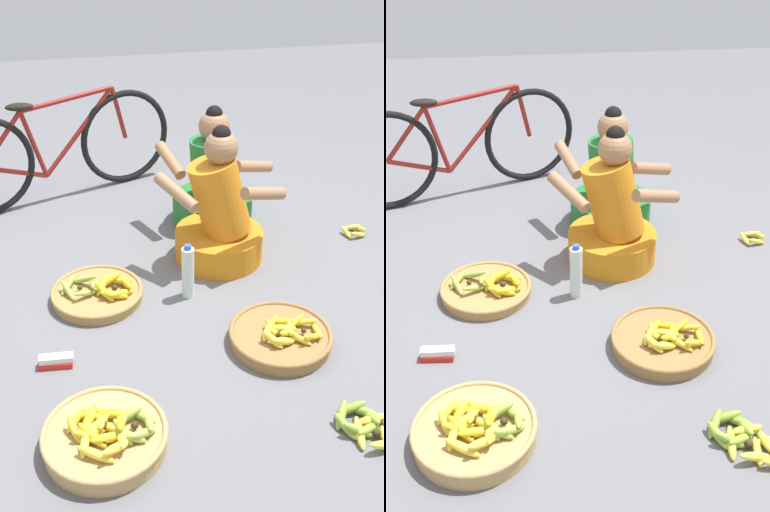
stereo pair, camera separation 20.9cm
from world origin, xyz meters
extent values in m
plane|color=slate|center=(0.00, 0.00, 0.00)|extent=(10.00, 10.00, 0.00)
cylinder|color=orange|center=(0.26, 0.30, 0.09)|extent=(0.52, 0.52, 0.18)
cylinder|color=orange|center=(0.26, 0.30, 0.40)|extent=(0.43, 0.35, 0.49)
sphere|color=#9E704C|center=(0.26, 0.30, 0.70)|extent=(0.19, 0.19, 0.19)
sphere|color=black|center=(0.26, 0.30, 0.78)|extent=(0.10, 0.10, 0.10)
cylinder|color=#9E704C|center=(0.00, 0.24, 0.49)|extent=(0.23, 0.29, 0.16)
cylinder|color=#9E704C|center=(0.47, 0.14, 0.49)|extent=(0.30, 0.20, 0.16)
cylinder|color=#237233|center=(0.32, 0.74, 0.09)|extent=(0.52, 0.52, 0.18)
cylinder|color=#237233|center=(0.32, 0.74, 0.38)|extent=(0.39, 0.38, 0.41)
sphere|color=#9E704C|center=(0.32, 0.74, 0.66)|extent=(0.19, 0.19, 0.19)
sphere|color=black|center=(0.32, 0.74, 0.73)|extent=(0.10, 0.10, 0.10)
cylinder|color=#9E704C|center=(0.05, 0.75, 0.46)|extent=(0.16, 0.31, 0.16)
cylinder|color=#9E704C|center=(0.53, 0.56, 0.46)|extent=(0.30, 0.22, 0.16)
torus|color=black|center=(-1.12, 1.11, 0.34)|extent=(0.66, 0.28, 0.68)
torus|color=black|center=(-0.16, 1.47, 0.34)|extent=(0.66, 0.28, 0.68)
cylinder|color=maroon|center=(-0.48, 1.35, 0.45)|extent=(0.53, 0.22, 0.55)
cylinder|color=maroon|center=(-0.79, 1.24, 0.43)|extent=(0.15, 0.08, 0.49)
cylinder|color=maroon|center=(-0.54, 1.33, 0.69)|extent=(0.62, 0.26, 0.08)
cylinder|color=maroon|center=(-0.92, 1.19, 0.27)|extent=(0.41, 0.18, 0.18)
cylinder|color=maroon|center=(-0.98, 1.16, 0.50)|extent=(0.31, 0.14, 0.35)
cylinder|color=maroon|center=(-0.20, 1.46, 0.53)|extent=(0.12, 0.07, 0.38)
ellipsoid|color=black|center=(-0.85, 1.22, 0.70)|extent=(0.18, 0.08, 0.05)
cylinder|color=tan|center=(-0.52, -1.01, 0.04)|extent=(0.50, 0.50, 0.08)
torus|color=tan|center=(-0.52, -1.01, 0.08)|extent=(0.52, 0.52, 0.02)
ellipsoid|color=#9EB747|center=(-0.34, -1.03, 0.11)|extent=(0.04, 0.14, 0.07)
ellipsoid|color=#9EB747|center=(-0.35, -0.99, 0.11)|extent=(0.11, 0.12, 0.06)
ellipsoid|color=#9EB747|center=(-0.41, -0.97, 0.11)|extent=(0.14, 0.07, 0.08)
ellipsoid|color=#9EB747|center=(-0.45, -1.00, 0.10)|extent=(0.10, 0.13, 0.06)
ellipsoid|color=#9EB747|center=(-0.45, -1.06, 0.11)|extent=(0.10, 0.13, 0.08)
ellipsoid|color=#9EB747|center=(-0.42, -1.08, 0.11)|extent=(0.14, 0.08, 0.07)
ellipsoid|color=#9EB747|center=(-0.37, -1.08, 0.11)|extent=(0.13, 0.09, 0.08)
sphere|color=#382D19|center=(-0.40, -1.03, 0.11)|extent=(0.03, 0.03, 0.03)
ellipsoid|color=gold|center=(-0.45, -1.01, 0.12)|extent=(0.05, 0.15, 0.10)
ellipsoid|color=gold|center=(-0.49, -0.94, 0.11)|extent=(0.16, 0.10, 0.06)
ellipsoid|color=gold|center=(-0.58, -0.97, 0.11)|extent=(0.11, 0.15, 0.08)
ellipsoid|color=gold|center=(-0.57, -1.05, 0.12)|extent=(0.14, 0.14, 0.09)
ellipsoid|color=gold|center=(-0.51, -1.07, 0.11)|extent=(0.16, 0.07, 0.07)
sphere|color=#382D19|center=(-0.52, -1.01, 0.11)|extent=(0.04, 0.04, 0.04)
ellipsoid|color=yellow|center=(-0.53, -0.99, 0.11)|extent=(0.04, 0.13, 0.08)
ellipsoid|color=yellow|center=(-0.54, -0.95, 0.10)|extent=(0.11, 0.11, 0.06)
ellipsoid|color=yellow|center=(-0.59, -0.93, 0.11)|extent=(0.13, 0.04, 0.08)
ellipsoid|color=yellow|center=(-0.63, -0.95, 0.11)|extent=(0.10, 0.12, 0.08)
ellipsoid|color=yellow|center=(-0.64, -1.01, 0.11)|extent=(0.08, 0.13, 0.08)
ellipsoid|color=yellow|center=(-0.58, -1.04, 0.11)|extent=(0.13, 0.03, 0.08)
ellipsoid|color=yellow|center=(-0.56, -1.04, 0.11)|extent=(0.13, 0.09, 0.07)
sphere|color=#382D19|center=(-0.58, -0.99, 0.11)|extent=(0.03, 0.03, 0.03)
ellipsoid|color=yellow|center=(-0.45, -1.08, 0.11)|extent=(0.04, 0.16, 0.08)
ellipsoid|color=yellow|center=(-0.48, -1.03, 0.11)|extent=(0.15, 0.13, 0.07)
ellipsoid|color=yellow|center=(-0.56, -1.02, 0.11)|extent=(0.16, 0.11, 0.09)
ellipsoid|color=yellow|center=(-0.60, -1.07, 0.11)|extent=(0.07, 0.17, 0.07)
ellipsoid|color=yellow|center=(-0.56, -1.14, 0.11)|extent=(0.16, 0.11, 0.07)
ellipsoid|color=yellow|center=(-0.48, -1.13, 0.12)|extent=(0.14, 0.13, 0.10)
sphere|color=#382D19|center=(-0.53, -1.08, 0.11)|extent=(0.03, 0.03, 0.03)
cylinder|color=olive|center=(0.38, -0.53, 0.03)|extent=(0.50, 0.50, 0.06)
torus|color=olive|center=(0.38, -0.53, 0.06)|extent=(0.51, 0.51, 0.02)
ellipsoid|color=yellow|center=(0.55, -0.57, 0.09)|extent=(0.04, 0.15, 0.05)
ellipsoid|color=yellow|center=(0.50, -0.50, 0.09)|extent=(0.15, 0.07, 0.06)
ellipsoid|color=yellow|center=(0.45, -0.51, 0.09)|extent=(0.14, 0.09, 0.08)
ellipsoid|color=yellow|center=(0.42, -0.56, 0.09)|extent=(0.05, 0.15, 0.07)
ellipsoid|color=yellow|center=(0.44, -0.61, 0.09)|extent=(0.13, 0.12, 0.06)
ellipsoid|color=yellow|center=(0.51, -0.63, 0.10)|extent=(0.14, 0.08, 0.08)
sphere|color=#382D19|center=(0.48, -0.57, 0.09)|extent=(0.03, 0.03, 0.03)
ellipsoid|color=gold|center=(0.43, -0.52, 0.09)|extent=(0.06, 0.13, 0.06)
ellipsoid|color=gold|center=(0.40, -0.48, 0.09)|extent=(0.12, 0.09, 0.07)
ellipsoid|color=gold|center=(0.34, -0.49, 0.09)|extent=(0.11, 0.11, 0.06)
ellipsoid|color=gold|center=(0.32, -0.52, 0.09)|extent=(0.04, 0.12, 0.07)
ellipsoid|color=gold|center=(0.34, -0.57, 0.09)|extent=(0.11, 0.10, 0.07)
ellipsoid|color=gold|center=(0.40, -0.58, 0.09)|extent=(0.12, 0.08, 0.08)
sphere|color=#382D19|center=(0.38, -0.53, 0.09)|extent=(0.03, 0.03, 0.03)
ellipsoid|color=yellow|center=(0.40, -0.56, 0.10)|extent=(0.07, 0.13, 0.08)
ellipsoid|color=yellow|center=(0.37, -0.53, 0.09)|extent=(0.13, 0.08, 0.06)
ellipsoid|color=yellow|center=(0.31, -0.55, 0.09)|extent=(0.10, 0.13, 0.07)
ellipsoid|color=yellow|center=(0.31, -0.61, 0.10)|extent=(0.11, 0.12, 0.08)
ellipsoid|color=yellow|center=(0.36, -0.63, 0.09)|extent=(0.13, 0.06, 0.08)
sphere|color=#382D19|center=(0.35, -0.58, 0.09)|extent=(0.03, 0.03, 0.03)
cylinder|color=#A87F47|center=(-0.48, 0.01, 0.03)|extent=(0.49, 0.49, 0.05)
torus|color=#A87F47|center=(-0.48, 0.01, 0.05)|extent=(0.50, 0.50, 0.02)
ellipsoid|color=gold|center=(-0.32, 0.00, 0.09)|extent=(0.07, 0.16, 0.09)
ellipsoid|color=gold|center=(-0.35, 0.04, 0.08)|extent=(0.15, 0.12, 0.07)
ellipsoid|color=gold|center=(-0.41, 0.05, 0.09)|extent=(0.16, 0.08, 0.09)
ellipsoid|color=gold|center=(-0.45, 0.02, 0.08)|extent=(0.10, 0.16, 0.08)
ellipsoid|color=gold|center=(-0.44, -0.05, 0.09)|extent=(0.12, 0.15, 0.09)
ellipsoid|color=gold|center=(-0.40, -0.08, 0.08)|extent=(0.16, 0.06, 0.07)
ellipsoid|color=gold|center=(-0.36, -0.07, 0.08)|extent=(0.16, 0.11, 0.07)
sphere|color=#382D19|center=(-0.39, -0.01, 0.08)|extent=(0.03, 0.03, 0.03)
ellipsoid|color=#9EB747|center=(-0.50, 0.03, 0.09)|extent=(0.04, 0.15, 0.09)
ellipsoid|color=#9EB747|center=(-0.54, 0.09, 0.09)|extent=(0.15, 0.09, 0.09)
ellipsoid|color=#9EB747|center=(-0.63, 0.06, 0.08)|extent=(0.11, 0.15, 0.07)
ellipsoid|color=#9EB747|center=(-0.64, 0.00, 0.08)|extent=(0.09, 0.15, 0.08)
ellipsoid|color=#9EB747|center=(-0.54, -0.04, 0.08)|extent=(0.15, 0.10, 0.08)
sphere|color=#382D19|center=(-0.57, 0.02, 0.08)|extent=(0.03, 0.03, 0.03)
ellipsoid|color=yellow|center=(1.22, 0.40, 0.03)|extent=(0.04, 0.12, 0.07)
ellipsoid|color=yellow|center=(1.18, 0.45, 0.02)|extent=(0.12, 0.05, 0.05)
ellipsoid|color=yellow|center=(1.12, 0.39, 0.02)|extent=(0.05, 0.12, 0.06)
ellipsoid|color=yellow|center=(1.18, 0.35, 0.03)|extent=(0.12, 0.05, 0.07)
sphere|color=#382D19|center=(1.17, 0.40, 0.03)|extent=(0.03, 0.03, 0.03)
ellipsoid|color=yellow|center=(0.65, -1.18, 0.03)|extent=(0.05, 0.16, 0.07)
ellipsoid|color=yellow|center=(0.59, -1.12, 0.03)|extent=(0.16, 0.04, 0.07)
ellipsoid|color=yellow|center=(0.51, -1.17, 0.03)|extent=(0.07, 0.16, 0.07)
ellipsoid|color=yellow|center=(0.59, -1.26, 0.03)|extent=(0.16, 0.05, 0.08)
sphere|color=#382D19|center=(0.58, -1.19, 0.03)|extent=(0.03, 0.03, 0.03)
ellipsoid|color=yellow|center=(0.67, -1.18, 0.02)|extent=(0.14, 0.04, 0.06)
ellipsoid|color=yellow|center=(0.60, -1.23, 0.03)|extent=(0.05, 0.14, 0.07)
ellipsoid|color=#8CAD38|center=(0.59, -1.09, 0.03)|extent=(0.06, 0.15, 0.08)
ellipsoid|color=#8CAD38|center=(0.58, -1.06, 0.03)|extent=(0.13, 0.13, 0.07)
ellipsoid|color=#8CAD38|center=(0.53, -1.04, 0.03)|extent=(0.15, 0.04, 0.09)
ellipsoid|color=#8CAD38|center=(0.48, -1.07, 0.03)|extent=(0.11, 0.14, 0.09)
ellipsoid|color=#8CAD38|center=(0.47, -1.13, 0.03)|extent=(0.09, 0.15, 0.07)
ellipsoid|color=#8CAD38|center=(0.51, -1.17, 0.04)|extent=(0.15, 0.08, 0.09)
ellipsoid|color=#8CAD38|center=(0.56, -1.16, 0.03)|extent=(0.15, 0.10, 0.07)
sphere|color=#382D19|center=(0.53, -1.11, 0.03)|extent=(0.03, 0.03, 0.03)
cylinder|color=silver|center=(0.01, -0.05, 0.15)|extent=(0.07, 0.07, 0.30)
cylinder|color=#2D59B7|center=(0.01, -0.05, 0.31)|extent=(0.04, 0.04, 0.02)
cube|color=red|center=(-0.71, -0.49, 0.01)|extent=(0.16, 0.06, 0.03)
cube|color=white|center=(-0.71, -0.49, 0.04)|extent=(0.16, 0.06, 0.03)
camera|label=1|loc=(-0.51, -2.80, 2.03)|focal=43.95mm
camera|label=2|loc=(-0.30, -2.83, 2.03)|focal=43.95mm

